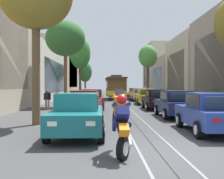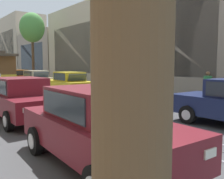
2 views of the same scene
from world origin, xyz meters
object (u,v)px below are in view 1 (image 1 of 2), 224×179
Objects in this scene: parked_car_maroon_second_left at (85,103)px; street_tree_kerb_left_mid at (80,54)px; pedestrian_on_left_pavement at (213,98)px; pedestrian_on_right_pavement at (47,98)px; parked_car_black_mid_right at (156,99)px; cable_car_trolley at (115,87)px; parked_car_teal_near_left at (78,114)px; parked_car_beige_fifth_right at (139,95)px; parked_car_navy_second_right at (176,104)px; street_tree_kerb_right_second at (148,57)px; street_tree_kerb_left_fourth at (85,72)px; parked_car_blue_near_right at (210,112)px; parked_car_maroon_mid_left at (92,99)px; parked_car_yellow_fourth_right at (146,96)px; parked_car_orange_sixth_right at (135,93)px; motorcycle_with_rider at (121,121)px; street_tree_kerb_left_second at (65,39)px; parked_car_silver_fourth_left at (92,96)px.

parked_car_maroon_second_left is 23.50m from street_tree_kerb_left_mid.
pedestrian_on_left_pavement is 1.09× the size of pedestrian_on_right_pavement.
cable_car_trolley is at bearing 99.00° from parked_car_black_mid_right.
parked_car_beige_fifth_right is (5.20, 23.31, 0.00)m from parked_car_teal_near_left.
street_tree_kerb_right_second is (2.04, 23.32, 5.27)m from parked_car_navy_second_right.
street_tree_kerb_left_fourth is at bearing 104.17° from parked_car_black_mid_right.
parked_car_blue_near_right is at bearing -89.52° from parked_car_black_mid_right.
street_tree_kerb_right_second is 4.48× the size of pedestrian_on_left_pavement.
street_tree_kerb_left_mid is 0.96× the size of cable_car_trolley.
parked_car_maroon_mid_left is 0.99× the size of parked_car_yellow_fourth_right.
parked_car_navy_second_right is 1.00× the size of parked_car_orange_sixth_right.
parked_car_orange_sixth_right is (0.03, 22.42, 0.00)m from parked_car_navy_second_right.
parked_car_teal_near_left and parked_car_maroon_second_left have the same top height.
street_tree_kerb_left_mid is at bearing -89.05° from street_tree_kerb_left_fourth.
parked_car_maroon_mid_left is 3.45m from pedestrian_on_right_pavement.
street_tree_kerb_left_mid is at bearing 97.01° from motorcycle_with_rider.
parked_car_blue_near_right is 0.50× the size of street_tree_kerb_left_mid.
parked_car_blue_near_right is at bearing -61.36° from street_tree_kerb_left_second.
parked_car_maroon_second_left is 9.35m from motorcycle_with_rider.
parked_car_silver_fourth_left is 25.47m from street_tree_kerb_left_fourth.
parked_car_maroon_second_left is at bearing -84.16° from street_tree_kerb_left_mid.
parked_car_maroon_mid_left is at bearing -52.27° from street_tree_kerb_left_second.
parked_car_yellow_fourth_right is 15.05m from street_tree_kerb_left_mid.
parked_car_yellow_fourth_right is 1.01× the size of parked_car_beige_fifth_right.
pedestrian_on_right_pavement is (-10.67, -18.00, -5.18)m from street_tree_kerb_right_second.
parked_car_yellow_fourth_right is 0.48× the size of cable_car_trolley.
pedestrian_on_left_pavement reaches higher than parked_car_blue_near_right.
parked_car_yellow_fourth_right is at bearing 18.38° from street_tree_kerb_left_second.
parked_car_teal_near_left is at bearing -90.01° from parked_car_maroon_mid_left.
parked_car_black_mid_right is 5.94m from parked_car_yellow_fourth_right.
street_tree_kerb_right_second is at bearing 59.34° from pedestrian_on_right_pavement.
motorcycle_with_rider is (1.44, -2.99, 0.13)m from parked_car_teal_near_left.
street_tree_kerb_left_second is (-2.55, 3.29, 5.31)m from parked_car_maroon_mid_left.
cable_car_trolley is at bearing -12.58° from street_tree_kerb_left_mid.
parked_car_silver_fourth_left is 7.93m from parked_car_black_mid_right.
street_tree_kerb_left_mid reaches higher than parked_car_blue_near_right.
parked_car_silver_fourth_left reaches higher than pedestrian_on_right_pavement.
street_tree_kerb_left_mid is at bearing -178.90° from street_tree_kerb_right_second.
parked_car_orange_sixth_right is 9.60m from street_tree_kerb_left_mid.
parked_car_maroon_second_left is at bearing 99.87° from motorcycle_with_rider.
parked_car_silver_fourth_left and parked_car_black_mid_right have the same top height.
parked_car_maroon_second_left is 2.80× the size of pedestrian_on_right_pavement.
motorcycle_with_rider is (-3.67, -14.31, 0.13)m from parked_car_black_mid_right.
pedestrian_on_left_pavement is (8.66, 8.98, 0.18)m from parked_car_teal_near_left.
parked_car_blue_near_right is 1.01× the size of parked_car_beige_fifth_right.
motorcycle_with_rider is 14.90m from pedestrian_on_right_pavement.
parked_car_orange_sixth_right is 31.41m from motorcycle_with_rider.
parked_car_blue_near_right is at bearing 5.74° from parked_car_teal_near_left.
parked_car_beige_fifth_right and parked_car_orange_sixth_right have the same top height.
parked_car_maroon_second_left is 1.00× the size of parked_car_silver_fourth_left.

